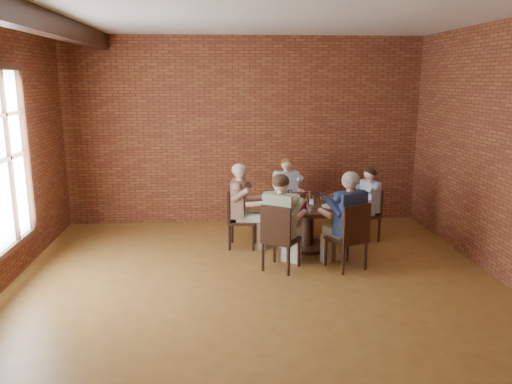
{
  "coord_description": "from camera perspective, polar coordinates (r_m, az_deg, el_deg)",
  "views": [
    {
      "loc": [
        -0.46,
        -5.66,
        2.64
      ],
      "look_at": [
        0.03,
        1.0,
        1.12
      ],
      "focal_mm": 35.0,
      "sensor_mm": 36.0,
      "label": 1
    }
  ],
  "objects": [
    {
      "name": "wall_front",
      "position": [
        2.4,
        7.36,
        -10.39
      ],
      "size": [
        7.0,
        0.0,
        7.0
      ],
      "primitive_type": "plane",
      "rotation": [
        -1.57,
        0.0,
        0.0
      ],
      "color": "brown",
      "rests_on": "ground"
    },
    {
      "name": "chair_a",
      "position": [
        8.5,
        12.9,
        -2.24
      ],
      "size": [
        0.47,
        0.47,
        0.88
      ],
      "rotation": [
        0.0,
        0.0,
        -1.28
      ],
      "color": "black",
      "rests_on": "floor"
    },
    {
      "name": "floor",
      "position": [
        6.26,
        0.41,
        -12.15
      ],
      "size": [
        7.0,
        7.0,
        0.0
      ],
      "primitive_type": "plane",
      "color": "olive",
      "rests_on": "ground"
    },
    {
      "name": "diner_d",
      "position": [
        6.98,
        2.93,
        -3.47
      ],
      "size": [
        0.82,
        0.87,
        1.37
      ],
      "primitive_type": null,
      "rotation": [
        0.0,
        0.0,
        2.6
      ],
      "color": "#BAA892",
      "rests_on": "floor"
    },
    {
      "name": "glass_a",
      "position": [
        8.0,
        7.61,
        -0.47
      ],
      "size": [
        0.07,
        0.07,
        0.14
      ],
      "primitive_type": "cylinder",
      "color": "white",
      "rests_on": "dining_table"
    },
    {
      "name": "plate_a",
      "position": [
        8.04,
        8.82,
        -0.9
      ],
      "size": [
        0.26,
        0.26,
        0.01
      ],
      "primitive_type": "cylinder",
      "color": "white",
      "rests_on": "dining_table"
    },
    {
      "name": "wall_back",
      "position": [
        9.22,
        -1.35,
        6.93
      ],
      "size": [
        7.0,
        0.0,
        7.0
      ],
      "primitive_type": "plane",
      "rotation": [
        1.57,
        0.0,
        0.0
      ],
      "color": "brown",
      "rests_on": "ground"
    },
    {
      "name": "plate_c",
      "position": [
        8.02,
        2.26,
        -0.8
      ],
      "size": [
        0.26,
        0.26,
        0.01
      ],
      "primitive_type": "cylinder",
      "color": "white",
      "rests_on": "dining_table"
    },
    {
      "name": "smartphone",
      "position": [
        7.75,
        9.6,
        -1.47
      ],
      "size": [
        0.11,
        0.15,
        0.01
      ],
      "primitive_type": "cube",
      "rotation": [
        0.0,
        0.0,
        -0.29
      ],
      "color": "black",
      "rests_on": "dining_table"
    },
    {
      "name": "diner_a",
      "position": [
        8.43,
        12.54,
        -1.43
      ],
      "size": [
        0.68,
        0.61,
        1.23
      ],
      "primitive_type": null,
      "rotation": [
        0.0,
        0.0,
        -1.28
      ],
      "color": "#3A5B97",
      "rests_on": "floor"
    },
    {
      "name": "glass_e",
      "position": [
        7.73,
        4.32,
        -0.87
      ],
      "size": [
        0.07,
        0.07,
        0.14
      ],
      "primitive_type": "cylinder",
      "color": "white",
      "rests_on": "dining_table"
    },
    {
      "name": "glass_b",
      "position": [
        8.06,
        5.98,
        -0.34
      ],
      "size": [
        0.07,
        0.07,
        0.14
      ],
      "primitive_type": "cylinder",
      "color": "white",
      "rests_on": "dining_table"
    },
    {
      "name": "glass_d",
      "position": [
        7.91,
        4.43,
        -0.55
      ],
      "size": [
        0.07,
        0.07,
        0.14
      ],
      "primitive_type": "cylinder",
      "color": "white",
      "rests_on": "dining_table"
    },
    {
      "name": "chair_e",
      "position": [
        7.1,
        10.77,
        -4.79
      ],
      "size": [
        0.61,
        0.61,
        0.97
      ],
      "rotation": [
        0.0,
        0.0,
        3.57
      ],
      "color": "black",
      "rests_on": "floor"
    },
    {
      "name": "diner_c",
      "position": [
        7.9,
        -1.58,
        -1.62
      ],
      "size": [
        0.73,
        0.62,
        1.35
      ],
      "primitive_type": null,
      "rotation": [
        0.0,
        0.0,
        1.43
      ],
      "color": "brown",
      "rests_on": "floor"
    },
    {
      "name": "chair_d",
      "position": [
        6.95,
        2.61,
        -5.0
      ],
      "size": [
        0.61,
        0.61,
        0.96
      ],
      "rotation": [
        0.0,
        0.0,
        2.6
      ],
      "color": "black",
      "rests_on": "floor"
    },
    {
      "name": "chair_c",
      "position": [
        7.95,
        -2.21,
        -2.74
      ],
      "size": [
        0.49,
        0.49,
        0.95
      ],
      "rotation": [
        0.0,
        0.0,
        1.43
      ],
      "color": "black",
      "rests_on": "floor"
    },
    {
      "name": "glass_f",
      "position": [
        7.48,
        5.5,
        -1.35
      ],
      "size": [
        0.07,
        0.07,
        0.14
      ],
      "primitive_type": "cylinder",
      "color": "white",
      "rests_on": "dining_table"
    },
    {
      "name": "plate_b",
      "position": [
        8.27,
        4.17,
        -0.4
      ],
      "size": [
        0.26,
        0.26,
        0.01
      ],
      "primitive_type": "cylinder",
      "color": "white",
      "rests_on": "dining_table"
    },
    {
      "name": "glass_c",
      "position": [
        8.08,
        3.89,
        -0.27
      ],
      "size": [
        0.07,
        0.07,
        0.14
      ],
      "primitive_type": "cylinder",
      "color": "white",
      "rests_on": "dining_table"
    },
    {
      "name": "diner_b",
      "position": [
        8.85,
        3.56,
        -0.27
      ],
      "size": [
        0.6,
        0.7,
        1.29
      ],
      "primitive_type": null,
      "rotation": [
        0.0,
        0.0,
        0.17
      ],
      "color": "#8FAAB7",
      "rests_on": "floor"
    },
    {
      "name": "ceiling_beam",
      "position": [
        6.03,
        -24.69,
        17.68
      ],
      "size": [
        0.22,
        6.9,
        0.26
      ],
      "primitive_type": "cube",
      "color": "black",
      "rests_on": "ceiling"
    },
    {
      "name": "diner_e",
      "position": [
        7.12,
        10.34,
        -3.24
      ],
      "size": [
        0.81,
        0.87,
        1.4
      ],
      "primitive_type": null,
      "rotation": [
        0.0,
        0.0,
        3.57
      ],
      "color": "#1B294D",
      "rests_on": "floor"
    },
    {
      "name": "plate_d",
      "position": [
        7.65,
        8.47,
        -1.59
      ],
      "size": [
        0.26,
        0.26,
        0.01
      ],
      "primitive_type": "cylinder",
      "color": "white",
      "rests_on": "dining_table"
    },
    {
      "name": "ceiling",
      "position": [
        5.73,
        0.47,
        20.41
      ],
      "size": [
        7.0,
        7.0,
        0.0
      ],
      "primitive_type": "plane",
      "rotation": [
        3.14,
        0.0,
        0.0
      ],
      "color": "beige",
      "rests_on": "wall_back"
    },
    {
      "name": "dining_table",
      "position": [
        7.91,
        5.84,
        -2.75
      ],
      "size": [
        1.48,
        1.48,
        0.75
      ],
      "color": "black",
      "rests_on": "floor"
    },
    {
      "name": "chair_b",
      "position": [
        8.96,
        3.39,
        -1.07
      ],
      "size": [
        0.47,
        0.47,
        0.91
      ],
      "rotation": [
        0.0,
        0.0,
        0.17
      ],
      "color": "black",
      "rests_on": "floor"
    },
    {
      "name": "glass_g",
      "position": [
        7.73,
        6.36,
        -0.92
      ],
      "size": [
        0.07,
        0.07,
        0.14
      ],
      "primitive_type": "cylinder",
      "color": "white",
      "rests_on": "dining_table"
    }
  ]
}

